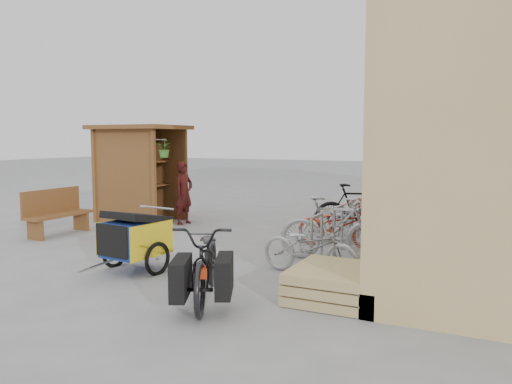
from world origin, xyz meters
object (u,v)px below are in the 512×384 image
at_px(bike_6, 378,207).
at_px(bike_7, 386,205).
at_px(bike_0, 310,248).
at_px(bike_2, 339,225).
at_px(person_kiosk, 184,193).
at_px(bike_4, 352,217).
at_px(cargo_bike, 207,262).
at_px(kiosk, 137,160).
at_px(shopping_carts, 420,193).
at_px(bench, 56,211).
at_px(pallet_stack, 333,283).
at_px(bike_1, 333,229).
at_px(bike_3, 360,222).
at_px(bike_5, 357,209).
at_px(child_trailer, 135,236).

bearing_deg(bike_6, bike_7, -15.51).
bearing_deg(bike_0, bike_2, 11.59).
xyz_separation_m(person_kiosk, bike_4, (4.13, 0.11, -0.32)).
relative_size(cargo_bike, bike_0, 1.29).
distance_m(kiosk, shopping_carts, 7.58).
xyz_separation_m(bench, bike_6, (6.07, 3.88, -0.03)).
height_order(pallet_stack, bike_1, bike_1).
relative_size(kiosk, bike_3, 1.67).
bearing_deg(bike_5, cargo_bike, 156.33).
distance_m(cargo_bike, bike_0, 1.90).
relative_size(bench, bike_4, 0.93).
height_order(bike_1, bike_2, bike_1).
bearing_deg(bench, child_trailer, -25.87).
distance_m(bike_2, bike_5, 1.50).
height_order(bike_0, bike_1, bike_1).
xyz_separation_m(pallet_stack, person_kiosk, (-4.98, 4.00, 0.55)).
xyz_separation_m(shopping_carts, bike_4, (-0.85, -3.91, -0.17)).
height_order(pallet_stack, bench, bench).
relative_size(kiosk, shopping_carts, 1.26).
bearing_deg(person_kiosk, shopping_carts, -43.19).
relative_size(bench, bike_0, 0.98).
distance_m(bike_1, bike_2, 1.06).
xyz_separation_m(kiosk, bench, (-0.40, -2.24, -1.05)).
relative_size(pallet_stack, bike_0, 0.75).
height_order(bike_2, bike_7, bike_7).
bearing_deg(bike_1, cargo_bike, 153.35).
relative_size(bench, bike_6, 0.87).
height_order(child_trailer, bike_7, bike_7).
bearing_deg(bike_6, shopping_carts, -15.79).
bearing_deg(bike_6, bike_4, 168.12).
distance_m(pallet_stack, bike_1, 2.10).
distance_m(bench, bike_2, 6.03).
bearing_deg(bike_7, child_trailer, 160.54).
distance_m(shopping_carts, cargo_bike, 8.91).
xyz_separation_m(bike_2, bike_5, (-0.03, 1.50, 0.12)).
height_order(person_kiosk, bike_6, person_kiosk).
distance_m(pallet_stack, shopping_carts, 8.03).
bearing_deg(bike_0, cargo_bike, 163.77).
xyz_separation_m(child_trailer, bike_4, (2.36, 4.09, -0.11)).
bearing_deg(kiosk, bike_4, 2.49).
bearing_deg(bench, bike_1, 2.44).
xyz_separation_m(pallet_stack, bike_6, (-0.61, 5.52, 0.27)).
relative_size(pallet_stack, bike_5, 0.66).
distance_m(kiosk, bike_2, 5.65).
height_order(kiosk, pallet_stack, kiosk).
height_order(cargo_bike, person_kiosk, person_kiosk).
bearing_deg(bike_3, person_kiosk, 97.16).
bearing_deg(bike_0, bike_6, 6.64).
distance_m(bike_1, bike_4, 2.14).
bearing_deg(shopping_carts, child_trailer, -111.85).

